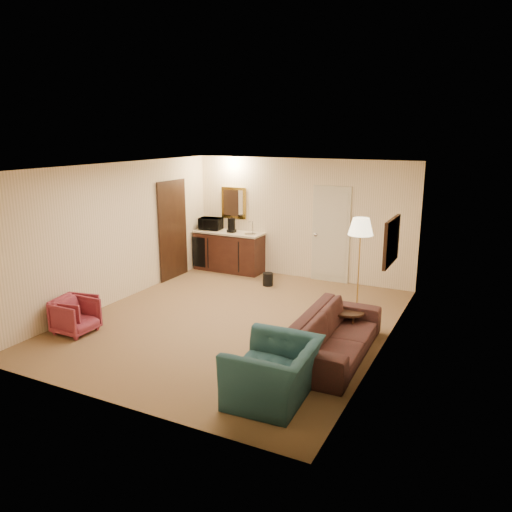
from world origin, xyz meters
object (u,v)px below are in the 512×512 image
at_px(teal_armchair, 273,363).
at_px(microwave, 211,222).
at_px(wetbar_cabinet, 229,251).
at_px(rose_chair_far, 75,315).
at_px(coffee_maker, 231,225).
at_px(floor_lamp, 359,264).
at_px(coffee_table, 341,322).
at_px(waste_bin, 268,279).
at_px(sofa, 335,327).
at_px(rose_chair_near, 75,311).

relative_size(teal_armchair, microwave, 2.20).
relative_size(wetbar_cabinet, rose_chair_far, 2.73).
height_order(microwave, coffee_maker, microwave).
bearing_deg(floor_lamp, coffee_table, -85.59).
xyz_separation_m(wetbar_cabinet, waste_bin, (1.30, -0.65, -0.32)).
bearing_deg(rose_chair_far, coffee_table, -64.31).
bearing_deg(rose_chair_far, microwave, 1.65).
height_order(waste_bin, coffee_maker, coffee_maker).
xyz_separation_m(teal_armchair, rose_chair_far, (-3.68, 0.46, -0.18)).
distance_m(coffee_table, coffee_maker, 4.25).
bearing_deg(floor_lamp, sofa, -83.21).
relative_size(rose_chair_far, coffee_table, 0.85).
xyz_separation_m(wetbar_cabinet, rose_chair_near, (-0.50, -4.20, -0.16)).
height_order(wetbar_cabinet, microwave, microwave).
height_order(teal_armchair, waste_bin, teal_armchair).
height_order(sofa, rose_chair_near, sofa).
bearing_deg(teal_armchair, coffee_maker, -148.79).
xyz_separation_m(coffee_table, floor_lamp, (-0.10, 1.30, 0.64)).
distance_m(coffee_table, microwave, 4.76).
bearing_deg(sofa, teal_armchair, 167.88).
relative_size(rose_chair_near, waste_bin, 2.21).
bearing_deg(sofa, wetbar_cabinet, 46.21).
bearing_deg(teal_armchair, waste_bin, -156.94).
height_order(wetbar_cabinet, rose_chair_far, wetbar_cabinet).
bearing_deg(rose_chair_near, teal_armchair, -109.43).
relative_size(floor_lamp, coffee_maker, 5.18).
height_order(teal_armchair, rose_chair_near, teal_armchair).
relative_size(sofa, waste_bin, 8.25).
xyz_separation_m(sofa, rose_chair_far, (-3.97, -1.04, -0.14)).
bearing_deg(rose_chair_far, coffee_maker, -6.16).
relative_size(wetbar_cabinet, teal_armchair, 1.48).
distance_m(teal_armchair, rose_chair_far, 3.72).
distance_m(wetbar_cabinet, microwave, 0.81).
height_order(teal_armchair, coffee_maker, coffee_maker).
bearing_deg(rose_chair_near, sofa, -88.08).
bearing_deg(coffee_table, microwave, 147.57).
bearing_deg(coffee_table, teal_armchair, -93.30).
height_order(coffee_table, microwave, microwave).
bearing_deg(wetbar_cabinet, microwave, 176.19).
bearing_deg(rose_chair_far, floor_lamp, -49.89).
bearing_deg(teal_armchair, sofa, 166.40).
bearing_deg(waste_bin, sofa, -48.81).
distance_m(rose_chair_far, microwave, 4.43).
distance_m(teal_armchair, coffee_table, 2.33).
distance_m(wetbar_cabinet, rose_chair_near, 4.23).
height_order(wetbar_cabinet, rose_chair_near, wetbar_cabinet).
height_order(rose_chair_near, rose_chair_far, rose_chair_far).
xyz_separation_m(teal_armchair, waste_bin, (-2.02, 4.13, -0.35)).
bearing_deg(coffee_maker, sofa, -60.71).
height_order(wetbar_cabinet, sofa, wetbar_cabinet).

